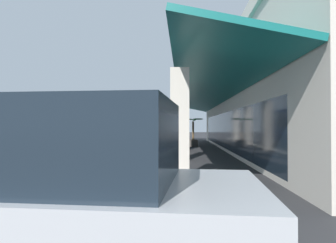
{
  "coord_description": "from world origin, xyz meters",
  "views": [
    {
      "loc": [
        19.82,
        5.41,
        1.73
      ],
      "look_at": [
        -1.31,
        4.38,
        2.02
      ],
      "focal_mm": 32.04,
      "sensor_mm": 36.0,
      "label": 1
    }
  ],
  "objects": [
    {
      "name": "ground",
      "position": [
        0.0,
        8.0,
        0.0
      ],
      "size": [
        120.0,
        120.0,
        0.0
      ],
      "primitive_type": "plane",
      "color": "#2D2D30"
    },
    {
      "name": "transit_bus",
      "position": [
        -2.73,
        1.34,
        1.85
      ],
      "size": [
        11.27,
        3.01,
        3.34
      ],
      "color": "#193D9E",
      "rests_on": "ground"
    },
    {
      "name": "plaza_building",
      "position": [
        -0.96,
        14.69,
        3.41
      ],
      "size": [
        30.1,
        16.36,
        6.8
      ],
      "color": "beige",
      "rests_on": "ground"
    },
    {
      "name": "parked_suv_silver",
      "position": [
        16.83,
        3.74,
        1.02
      ],
      "size": [
        2.93,
        4.92,
        1.97
      ],
      "color": "#B2B5BA",
      "rests_on": "ground"
    },
    {
      "name": "curb_strip",
      "position": [
        -0.96,
        5.06,
        0.06
      ],
      "size": [
        35.76,
        0.5,
        0.12
      ],
      "primitive_type": "cube",
      "color": "#9E998E",
      "rests_on": "ground"
    },
    {
      "name": "pedestrian",
      "position": [
        7.39,
        -1.23,
        1.0
      ],
      "size": [
        0.54,
        0.67,
        1.76
      ],
      "color": "#726651",
      "rests_on": "ground"
    },
    {
      "name": "potted_palm",
      "position": [
        -4.98,
        6.28,
        0.63
      ],
      "size": [
        1.62,
        1.88,
        2.36
      ],
      "color": "#4C4742",
      "rests_on": "ground"
    },
    {
      "name": "parked_suv_charcoal",
      "position": [
        3.72,
        -4.65,
        1.02
      ],
      "size": [
        4.85,
        2.3,
        1.97
      ],
      "color": "#232328",
      "rests_on": "ground"
    }
  ]
}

